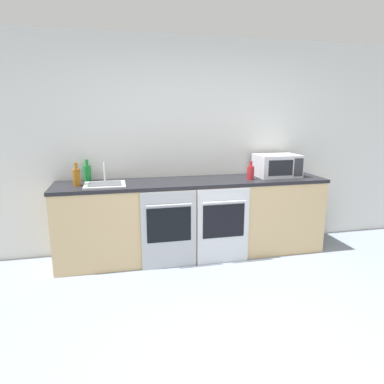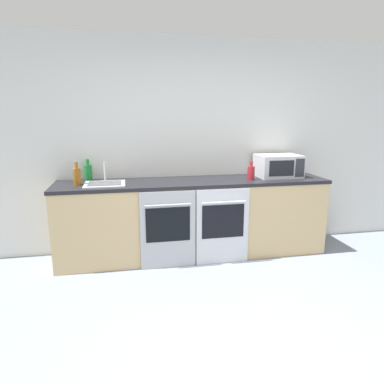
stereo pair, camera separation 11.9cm
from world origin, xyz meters
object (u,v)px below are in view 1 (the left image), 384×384
object	(u,v)px
bottle_red	(251,172)
sink	(105,184)
bottle_green	(87,173)
oven_right	(223,226)
microwave	(277,165)
oven_left	(169,230)
bottle_amber	(77,177)

from	to	relation	value
bottle_red	sink	world-z (taller)	sink
bottle_green	oven_right	bearing A→B (deg)	-20.67
oven_right	sink	xyz separation A→B (m)	(-1.29, 0.27, 0.49)
microwave	sink	size ratio (longest dim) A/B	1.18
oven_left	bottle_green	distance (m)	1.18
bottle_green	bottle_red	bearing A→B (deg)	-9.55
oven_left	bottle_red	world-z (taller)	bottle_red
oven_right	sink	bearing A→B (deg)	168.07
microwave	bottle_amber	world-z (taller)	microwave
microwave	bottle_green	bearing A→B (deg)	175.34
microwave	bottle_green	distance (m)	2.32
oven_left	microwave	bearing A→B (deg)	14.58
bottle_amber	bottle_red	size ratio (longest dim) A/B	1.15
oven_left	oven_right	xyz separation A→B (m)	(0.63, 0.00, 0.00)
bottle_amber	sink	bearing A→B (deg)	-7.03
bottle_amber	sink	distance (m)	0.31
oven_right	microwave	bearing A→B (deg)	24.70
oven_right	microwave	xyz separation A→B (m)	(0.82, 0.38, 0.62)
oven_right	bottle_red	distance (m)	0.74
oven_left	microwave	world-z (taller)	microwave
sink	bottle_green	bearing A→B (deg)	124.71
microwave	bottle_red	world-z (taller)	microwave
bottle_amber	bottle_green	xyz separation A→B (m)	(0.09, 0.25, -0.00)
bottle_amber	bottle_green	bearing A→B (deg)	69.72
oven_right	bottle_red	size ratio (longest dim) A/B	3.95
oven_right	oven_left	bearing A→B (deg)	180.00
bottle_amber	sink	xyz separation A→B (m)	(0.29, -0.04, -0.09)
oven_left	bottle_amber	bearing A→B (deg)	162.14
oven_left	bottle_green	xyz separation A→B (m)	(-0.87, 0.56, 0.58)
microwave	bottle_red	xyz separation A→B (m)	(-0.40, -0.13, -0.05)
microwave	bottle_amber	distance (m)	2.40
oven_left	sink	world-z (taller)	sink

